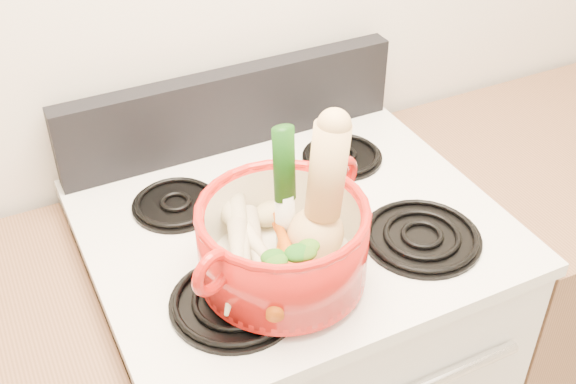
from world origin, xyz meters
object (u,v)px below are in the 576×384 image
dutch_oven (283,243)px  squash (317,195)px  leek (285,189)px  stove_body (292,381)px

dutch_oven → squash: bearing=-30.7°
squash → leek: size_ratio=1.04×
dutch_oven → leek: bearing=34.5°
stove_body → dutch_oven: dutch_oven is taller
dutch_oven → leek: (0.02, 0.04, 0.08)m
squash → leek: (-0.04, 0.04, -0.00)m
stove_body → leek: size_ratio=3.70×
stove_body → squash: bearing=-102.5°
stove_body → squash: size_ratio=3.57×
stove_body → squash: (-0.03, -0.15, 0.67)m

